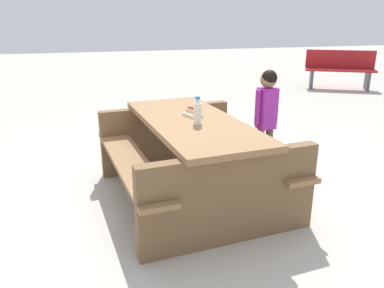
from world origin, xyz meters
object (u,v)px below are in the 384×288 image
child_in_coat (267,109)px  park_bench_near (340,69)px  picnic_table (192,152)px  soda_bottle (198,112)px  hotdog_tray (193,113)px

child_in_coat → park_bench_near: bearing=-42.6°
picnic_table → soda_bottle: (-0.16, -0.01, 0.41)m
picnic_table → park_bench_near: 6.45m
picnic_table → hotdog_tray: (0.11, -0.04, 0.34)m
hotdog_tray → soda_bottle: bearing=173.7°
picnic_table → child_in_coat: (0.38, -0.89, 0.26)m
hotdog_tray → child_in_coat: size_ratio=0.19×
soda_bottle → park_bench_near: (4.62, -4.65, -0.41)m
soda_bottle → hotdog_tray: bearing=-6.3°
hotdog_tray → child_in_coat: 0.90m
hotdog_tray → park_bench_near: bearing=-46.7°
picnic_table → soda_bottle: bearing=-177.8°
soda_bottle → hotdog_tray: 0.28m
child_in_coat → park_bench_near: 5.56m
soda_bottle → child_in_coat: (0.54, -0.89, -0.15)m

